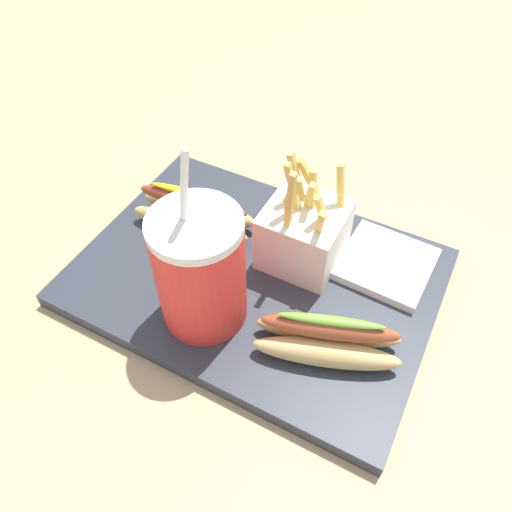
% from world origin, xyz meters
% --- Properties ---
extents(ground_plane, '(2.40, 2.40, 0.02)m').
position_xyz_m(ground_plane, '(0.00, 0.00, -0.01)').
color(ground_plane, tan).
extents(food_tray, '(0.43, 0.31, 0.02)m').
position_xyz_m(food_tray, '(0.00, 0.00, 0.01)').
color(food_tray, '#2D333D').
rests_on(food_tray, ground_plane).
extents(soda_cup, '(0.10, 0.10, 0.23)m').
position_xyz_m(soda_cup, '(0.02, 0.08, 0.09)').
color(soda_cup, red).
rests_on(soda_cup, food_tray).
extents(fries_basket, '(0.09, 0.09, 0.15)m').
position_xyz_m(fries_basket, '(-0.04, -0.05, 0.06)').
color(fries_basket, white).
rests_on(fries_basket, food_tray).
extents(hot_dog_1, '(0.17, 0.08, 0.06)m').
position_xyz_m(hot_dog_1, '(0.11, -0.03, 0.04)').
color(hot_dog_1, tan).
rests_on(hot_dog_1, food_tray).
extents(hot_dog_2, '(0.16, 0.10, 0.06)m').
position_xyz_m(hot_dog_2, '(-0.12, 0.06, 0.04)').
color(hot_dog_2, '#DBB775').
rests_on(hot_dog_2, food_tray).
extents(ketchup_cup_1, '(0.04, 0.04, 0.02)m').
position_xyz_m(ketchup_cup_1, '(0.02, -0.11, 0.03)').
color(ketchup_cup_1, white).
rests_on(ketchup_cup_1, food_tray).
extents(napkin_stack, '(0.11, 0.11, 0.01)m').
position_xyz_m(napkin_stack, '(-0.14, -0.08, 0.03)').
color(napkin_stack, white).
rests_on(napkin_stack, food_tray).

